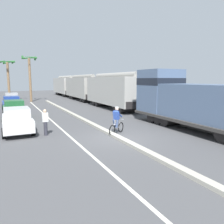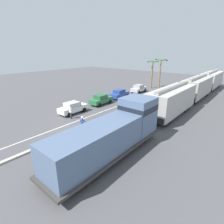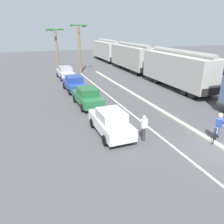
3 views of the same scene
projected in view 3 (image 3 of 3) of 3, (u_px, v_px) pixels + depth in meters
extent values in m
plane|color=#4C4C4F|center=(222.00, 149.00, 12.23)|extent=(120.00, 120.00, 0.00)
cube|color=#B2AD9E|center=(162.00, 112.00, 17.42)|extent=(0.36, 36.00, 0.16)
cube|color=silver|center=(135.00, 117.00, 16.65)|extent=(0.14, 36.00, 0.01)
cube|color=#ADABA3|center=(179.00, 69.00, 23.80)|extent=(2.90, 10.40, 3.10)
cylinder|color=gray|center=(180.00, 52.00, 23.18)|extent=(0.60, 9.88, 0.60)
cube|color=black|center=(153.00, 71.00, 28.81)|extent=(2.61, 0.10, 0.70)
cube|color=black|center=(213.00, 92.00, 19.66)|extent=(2.61, 0.10, 0.70)
cylinder|color=black|center=(159.00, 77.00, 27.70)|extent=(2.46, 0.90, 0.90)
cylinder|color=black|center=(163.00, 79.00, 26.75)|extent=(2.46, 0.90, 0.90)
cylinder|color=black|center=(193.00, 90.00, 22.09)|extent=(2.46, 0.90, 0.90)
cylinder|color=black|center=(201.00, 93.00, 21.13)|extent=(2.46, 0.90, 0.90)
cube|color=#A5A29B|center=(132.00, 56.00, 33.90)|extent=(2.90, 10.40, 3.10)
cylinder|color=gray|center=(133.00, 45.00, 33.28)|extent=(0.60, 9.88, 0.60)
cube|color=black|center=(119.00, 60.00, 38.91)|extent=(2.61, 0.10, 0.70)
cube|color=black|center=(149.00, 70.00, 29.77)|extent=(2.61, 0.10, 0.70)
cylinder|color=black|center=(122.00, 64.00, 37.81)|extent=(2.46, 0.90, 0.90)
cylinder|color=black|center=(125.00, 65.00, 36.85)|extent=(2.46, 0.90, 0.90)
cylinder|color=black|center=(140.00, 70.00, 32.19)|extent=(2.46, 0.90, 0.90)
cylinder|color=black|center=(143.00, 72.00, 31.23)|extent=(2.46, 0.90, 0.90)
cube|color=#B1AEA6|center=(107.00, 50.00, 44.01)|extent=(2.90, 10.40, 3.10)
cylinder|color=gray|center=(107.00, 41.00, 43.38)|extent=(0.60, 9.88, 0.60)
cube|color=black|center=(99.00, 53.00, 49.01)|extent=(2.61, 0.10, 0.70)
cube|color=black|center=(117.00, 59.00, 39.87)|extent=(2.61, 0.10, 0.70)
cylinder|color=black|center=(101.00, 56.00, 47.91)|extent=(2.46, 0.90, 0.90)
cylinder|color=black|center=(103.00, 57.00, 46.95)|extent=(2.46, 0.90, 0.90)
cylinder|color=black|center=(112.00, 60.00, 42.29)|extent=(2.46, 0.90, 0.90)
cylinder|color=black|center=(114.00, 61.00, 41.33)|extent=(2.46, 0.90, 0.90)
cube|color=silver|center=(110.00, 124.00, 13.76)|extent=(1.72, 4.21, 0.70)
cube|color=beige|center=(111.00, 115.00, 13.40)|extent=(1.51, 1.91, 0.60)
cube|color=#1E232D|center=(106.00, 111.00, 14.28)|extent=(1.43, 0.13, 0.51)
cylinder|color=black|center=(93.00, 123.00, 14.75)|extent=(0.22, 0.64, 0.64)
cylinder|color=black|center=(115.00, 120.00, 15.29)|extent=(0.22, 0.64, 0.64)
cylinder|color=black|center=(105.00, 140.00, 12.48)|extent=(0.22, 0.64, 0.64)
cylinder|color=black|center=(131.00, 136.00, 13.03)|extent=(0.22, 0.64, 0.64)
cube|color=#286B3D|center=(87.00, 98.00, 18.78)|extent=(1.83, 4.25, 0.70)
cube|color=#225B34|center=(88.00, 91.00, 18.42)|extent=(1.56, 1.95, 0.60)
cube|color=#1E232D|center=(84.00, 89.00, 19.30)|extent=(1.43, 0.17, 0.51)
cylinder|color=black|center=(75.00, 99.00, 19.74)|extent=(0.24, 0.65, 0.64)
cylinder|color=black|center=(92.00, 97.00, 20.32)|extent=(0.24, 0.65, 0.64)
cylinder|color=black|center=(83.00, 108.00, 17.50)|extent=(0.24, 0.65, 0.64)
cylinder|color=black|center=(101.00, 105.00, 18.08)|extent=(0.24, 0.65, 0.64)
cube|color=#28479E|center=(74.00, 85.00, 23.16)|extent=(1.88, 4.27, 0.70)
cube|color=navy|center=(74.00, 79.00, 22.80)|extent=(1.58, 1.96, 0.60)
cube|color=#1E232D|center=(72.00, 78.00, 23.67)|extent=(1.43, 0.18, 0.51)
cylinder|color=black|center=(64.00, 86.00, 24.11)|extent=(0.25, 0.65, 0.64)
cylinder|color=black|center=(79.00, 85.00, 24.70)|extent=(0.25, 0.65, 0.64)
cylinder|color=black|center=(70.00, 92.00, 21.88)|extent=(0.25, 0.65, 0.64)
cylinder|color=black|center=(85.00, 90.00, 22.47)|extent=(0.25, 0.65, 0.64)
cube|color=#B7BABF|center=(65.00, 73.00, 28.92)|extent=(1.85, 4.26, 0.70)
cube|color=#9C9EA2|center=(65.00, 69.00, 28.56)|extent=(1.57, 1.95, 0.60)
cube|color=#1E232D|center=(64.00, 68.00, 29.43)|extent=(1.43, 0.17, 0.51)
cylinder|color=black|center=(58.00, 75.00, 29.87)|extent=(0.24, 0.65, 0.64)
cylinder|color=black|center=(69.00, 74.00, 30.46)|extent=(0.24, 0.65, 0.64)
cylinder|color=black|center=(61.00, 78.00, 27.64)|extent=(0.24, 0.65, 0.64)
cylinder|color=black|center=(74.00, 77.00, 28.22)|extent=(0.24, 0.65, 0.64)
torus|color=black|center=(219.00, 132.00, 13.40)|extent=(0.59, 0.40, 0.66)
torus|color=black|center=(215.00, 139.00, 12.62)|extent=(0.59, 0.40, 0.66)
cylinder|color=silver|center=(218.00, 131.00, 12.90)|extent=(0.69, 0.46, 0.05)
cylinder|color=silver|center=(218.00, 133.00, 13.04)|extent=(0.43, 0.30, 0.36)
cylinder|color=silver|center=(217.00, 130.00, 12.69)|extent=(0.04, 0.04, 0.30)
cylinder|color=silver|center=(220.00, 125.00, 13.14)|extent=(0.28, 0.43, 0.04)
cylinder|color=#38476B|center=(216.00, 131.00, 12.85)|extent=(0.33, 0.28, 0.52)
cylinder|color=#38476B|center=(219.00, 132.00, 12.74)|extent=(0.30, 0.26, 0.52)
cube|color=#2D4CA5|center=(219.00, 123.00, 12.66)|extent=(0.46, 0.46, 0.57)
sphere|color=beige|center=(221.00, 116.00, 12.57)|extent=(0.22, 0.22, 0.22)
cylinder|color=white|center=(221.00, 114.00, 12.54)|extent=(0.22, 0.22, 0.05)
cylinder|color=#2D4CA5|center=(217.00, 121.00, 12.90)|extent=(0.44, 0.32, 0.36)
cylinder|color=#2D4CA5|center=(223.00, 122.00, 12.72)|extent=(0.44, 0.32, 0.36)
cylinder|color=#846647|center=(57.00, 51.00, 32.98)|extent=(0.36, 0.36, 6.07)
cone|color=#2D7033|center=(61.00, 29.00, 32.28)|extent=(0.59, 1.84, 0.40)
cone|color=#2D7033|center=(56.00, 29.00, 32.70)|extent=(1.84, 0.85, 0.62)
cone|color=#2D7033|center=(49.00, 29.00, 32.03)|extent=(1.25, 1.71, 0.63)
cone|color=#2D7033|center=(50.00, 29.00, 31.24)|extent=(1.11, 1.77, 0.46)
cone|color=#2D7033|center=(57.00, 29.00, 31.16)|extent=(1.83, 0.70, 0.35)
cylinder|color=#846647|center=(80.00, 50.00, 31.89)|extent=(0.36, 0.36, 6.62)
cone|color=#2D7033|center=(85.00, 25.00, 30.91)|extent=(0.47, 1.85, 0.64)
cone|color=#2D7033|center=(76.00, 25.00, 31.43)|extent=(1.83, 0.46, 0.37)
cone|color=#2D7033|center=(72.00, 25.00, 30.43)|extent=(0.45, 1.83, 0.40)
cone|color=#2D7033|center=(81.00, 25.00, 29.94)|extent=(1.84, 0.60, 0.39)
cylinder|color=#33333D|center=(143.00, 134.00, 12.99)|extent=(0.22, 0.22, 0.85)
cube|color=white|center=(144.00, 123.00, 12.74)|extent=(0.34, 0.22, 0.56)
sphere|color=beige|center=(144.00, 117.00, 12.60)|extent=(0.20, 0.20, 0.20)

